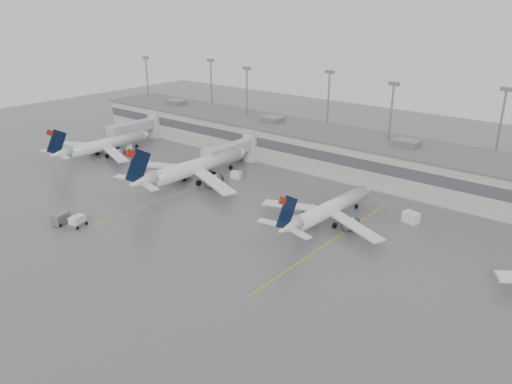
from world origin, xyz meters
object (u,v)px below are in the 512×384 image
Objects in this scene: jet_mid_right at (328,209)px; jet_far_left at (103,145)px; baggage_tug at (77,222)px; jet_mid_left at (193,167)px.

jet_far_left is at bearing -176.14° from jet_mid_right.
jet_mid_right is at bearing 0.82° from jet_far_left.
baggage_tug is (31.86, -27.59, -2.20)m from jet_far_left.
jet_far_left is at bearing 123.72° from baggage_tug.
jet_mid_left is 1.22× the size of jet_mid_right.
jet_mid_left is at bearing -176.79° from jet_mid_right.
jet_far_left is 0.87× the size of jet_mid_left.
jet_far_left is at bearing -177.06° from jet_mid_left.
jet_mid_left is at bearing 1.52° from jet_far_left.
jet_far_left reaches higher than baggage_tug.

